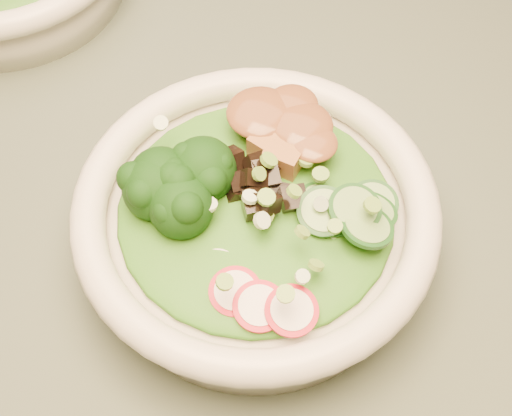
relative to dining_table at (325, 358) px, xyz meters
The scene contains 10 objects.
dining_table is the anchor object (origin of this frame).
salad_bowl 0.17m from the dining_table, behind, with size 0.25×0.25×0.07m.
lettuce_bed 0.18m from the dining_table, behind, with size 0.19×0.19×0.02m, color #1B6415.
broccoli_florets 0.22m from the dining_table, behind, with size 0.07×0.06×0.04m, color black, non-canonical shape.
radish_slices 0.19m from the dining_table, 131.94° to the right, with size 0.10×0.04×0.02m, color red, non-canonical shape.
cucumber_slices 0.18m from the dining_table, 121.76° to the left, with size 0.06×0.06×0.03m, color #7BB061, non-canonical shape.
mushroom_heap 0.20m from the dining_table, 169.29° to the left, with size 0.06×0.06×0.04m, color black, non-canonical shape.
tofu_cubes 0.21m from the dining_table, 146.44° to the left, with size 0.08×0.05×0.03m, color #A56A37, non-canonical shape.
peanut_sauce 0.22m from the dining_table, 146.44° to the left, with size 0.06×0.05×0.01m, color brown.
scallion_garnish 0.20m from the dining_table, behind, with size 0.18×0.18×0.02m, color #73A73B, non-canonical shape.
Camera 1 is at (0.07, -0.22, 1.20)m, focal length 50.00 mm.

